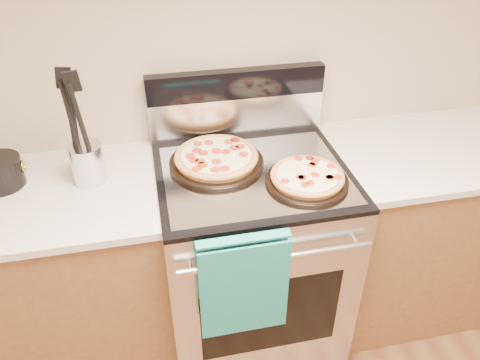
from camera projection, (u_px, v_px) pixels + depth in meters
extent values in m
plane|color=tan|center=(234.00, 36.00, 1.89)|extent=(4.00, 0.00, 4.00)
cube|color=#B7B7BC|center=(251.00, 257.00, 2.12)|extent=(0.76, 0.68, 0.90)
cube|color=black|center=(271.00, 316.00, 1.85)|extent=(0.56, 0.01, 0.40)
cube|color=black|center=(253.00, 173.00, 1.86)|extent=(0.76, 0.68, 0.02)
cube|color=silver|center=(237.00, 116.00, 2.05)|extent=(0.76, 0.06, 0.18)
cube|color=black|center=(236.00, 84.00, 1.96)|extent=(0.76, 0.06, 0.12)
cylinder|color=silver|center=(277.00, 258.00, 1.62)|extent=(0.70, 0.03, 0.03)
cube|color=gray|center=(254.00, 174.00, 1.83)|extent=(0.70, 0.55, 0.01)
cube|color=brown|center=(49.00, 285.00, 1.99)|extent=(1.00, 0.62, 0.88)
cube|color=beige|center=(21.00, 200.00, 1.74)|extent=(1.02, 0.64, 0.03)
cube|color=brown|center=(424.00, 228.00, 2.30)|extent=(1.00, 0.62, 0.88)
cube|color=beige|center=(447.00, 149.00, 2.04)|extent=(1.02, 0.64, 0.03)
cylinder|color=silver|center=(88.00, 164.00, 1.77)|extent=(0.14, 0.14, 0.16)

